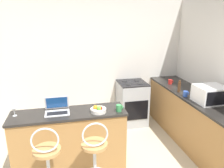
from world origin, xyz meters
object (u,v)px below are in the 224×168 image
Objects in this scene: laptop at (57,108)px; wine_glass_short at (14,108)px; mug_blue at (185,94)px; bar_stool_far at (95,158)px; microwave at (210,94)px; mug_green at (119,108)px; bar_stool_near at (48,165)px; fruit_bowl at (98,110)px; pepper_mill at (179,86)px; stove_range at (132,103)px; mug_red at (170,82)px.

laptop is 2.21× the size of wine_glass_short.
wine_glass_short reaches higher than mug_blue.
microwave is at bearing 13.17° from bar_stool_far.
mug_green reaches higher than mug_blue.
bar_stool_near is at bearing -161.06° from mug_blue.
fruit_bowl is 1.00× the size of pepper_mill.
microwave reaches higher than stove_range.
fruit_bowl is at bearing -147.49° from mug_red.
stove_range is 1.29m from mug_blue.
microwave is (2.38, -0.14, 0.08)m from laptop.
mug_red is 1.97m from fruit_bowl.
bar_stool_near is 1.00× the size of bar_stool_far.
bar_stool_far is 6.77× the size of wine_glass_short.
stove_range is at bearing 64.71° from mug_green.
bar_stool_near is at bearing -169.81° from microwave.
laptop is 3.42× the size of mug_green.
bar_stool_far is 1.11× the size of stove_range.
wine_glass_short is 0.68× the size of pepper_mill.
mug_red is 0.42× the size of pepper_mill.
microwave is 2.02× the size of pepper_mill.
wine_glass_short is (-2.81, -0.93, 0.07)m from mug_red.
bar_stool_far is at bearing -53.12° from laptop.
mug_blue is 0.96× the size of mug_green.
bar_stool_near is 2.43m from stove_range.
laptop is at bearing -175.01° from mug_blue.
stove_range is 9.72× the size of mug_red.
pepper_mill reaches higher than mug_blue.
mug_green is at bearing -178.99° from microwave.
bar_stool_near is 2.46m from mug_blue.
mug_green reaches higher than mug_red.
mug_blue is 2.73m from wine_glass_short.
wine_glass_short is at bearing -176.00° from mug_blue.
wine_glass_short is (-2.72, -0.19, 0.06)m from mug_blue.
bar_stool_far is 2.06m from pepper_mill.
stove_range is at bearing 29.78° from wine_glass_short.
stove_range is at bearing 159.42° from mug_red.
mug_green reaches higher than stove_range.
bar_stool_far is 1.30m from wine_glass_short.
laptop reaches higher than fruit_bowl.
mug_red is (0.72, -0.27, 0.51)m from stove_range.
wine_glass_short reaches higher than fruit_bowl.
microwave is 2.99× the size of wine_glass_short.
mug_red is (1.79, 1.52, 0.48)m from bar_stool_far.
bar_stool_far is 2.40m from mug_red.
mug_blue is 1.00× the size of mug_red.
stove_range is 9.76× the size of mug_blue.
mug_green is at bearing 22.88° from bar_stool_near.
pepper_mill is at bearing 11.03° from laptop.
fruit_bowl is (0.57, -0.14, -0.02)m from laptop.
fruit_bowl is at bearing 74.35° from bar_stool_far.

